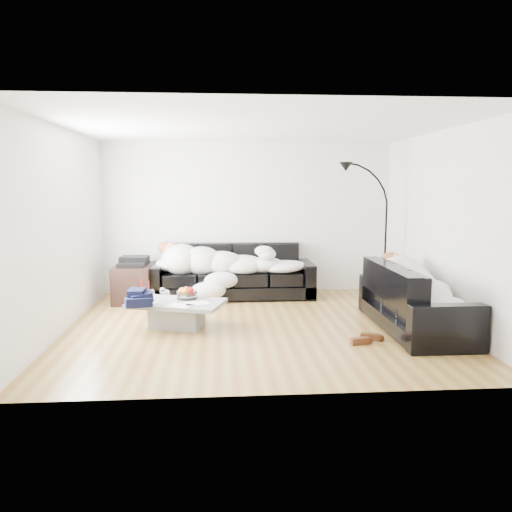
{
  "coord_description": "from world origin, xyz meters",
  "views": [
    {
      "loc": [
        -0.5,
        -6.47,
        1.85
      ],
      "look_at": [
        0.0,
        0.3,
        0.9
      ],
      "focal_mm": 35.0,
      "sensor_mm": 36.0,
      "label": 1
    }
  ],
  "objects": [
    {
      "name": "floor_lamp",
      "position": [
        2.15,
        1.29,
        0.98
      ],
      "size": [
        0.75,
        0.41,
        1.96
      ],
      "primitive_type": null,
      "rotation": [
        0.0,
        0.0,
        -0.19
      ],
      "color": "black",
      "rests_on": "ground"
    },
    {
      "name": "stereo",
      "position": [
        -1.89,
        1.6,
        0.65
      ],
      "size": [
        0.46,
        0.36,
        0.13
      ],
      "primitive_type": "cube",
      "rotation": [
        0.0,
        0.0,
        -0.05
      ],
      "color": "black",
      "rests_on": "av_cabinet"
    },
    {
      "name": "wine_glass_a",
      "position": [
        -1.26,
        0.08,
        0.44
      ],
      "size": [
        0.09,
        0.09,
        0.17
      ],
      "primitive_type": "cylinder",
      "rotation": [
        0.0,
        0.0,
        -0.19
      ],
      "color": "white",
      "rests_on": "coffee_table"
    },
    {
      "name": "shoes",
      "position": [
        1.22,
        -0.82,
        0.04
      ],
      "size": [
        0.39,
        0.29,
        0.09
      ],
      "primitive_type": null,
      "rotation": [
        0.0,
        0.0,
        0.01
      ],
      "color": "#472311",
      "rests_on": "ground"
    },
    {
      "name": "sofa_right",
      "position": [
        2.02,
        -0.32,
        0.42
      ],
      "size": [
        0.89,
        2.08,
        0.84
      ],
      "primitive_type": "cube",
      "rotation": [
        0.0,
        0.0,
        1.57
      ],
      "color": "black",
      "rests_on": "ground"
    },
    {
      "name": "candle_left",
      "position": [
        -1.55,
        0.24,
        0.48
      ],
      "size": [
        0.06,
        0.06,
        0.26
      ],
      "primitive_type": "cylinder",
      "rotation": [
        0.0,
        0.0,
        0.18
      ],
      "color": "maroon",
      "rests_on": "coffee_table"
    },
    {
      "name": "sleeper_right",
      "position": [
        2.02,
        -0.32,
        0.64
      ],
      "size": [
        0.75,
        1.78,
        0.44
      ],
      "primitive_type": null,
      "rotation": [
        0.0,
        0.0,
        1.57
      ],
      "color": "white",
      "rests_on": "sofa_right"
    },
    {
      "name": "newspaper_a",
      "position": [
        -0.8,
        -0.15,
        0.36
      ],
      "size": [
        0.35,
        0.3,
        0.01
      ],
      "primitive_type": "cube",
      "rotation": [
        0.0,
        0.0,
        0.25
      ],
      "color": "silver",
      "rests_on": "coffee_table"
    },
    {
      "name": "coffee_table",
      "position": [
        -1.07,
        -0.01,
        0.18
      ],
      "size": [
        1.35,
        1.02,
        0.35
      ],
      "primitive_type": "cube",
      "rotation": [
        0.0,
        0.0,
        -0.3
      ],
      "color": "#939699",
      "rests_on": "ground"
    },
    {
      "name": "navy_jacket",
      "position": [
        -1.52,
        -0.24,
        0.52
      ],
      "size": [
        0.38,
        0.33,
        0.17
      ],
      "primitive_type": null,
      "rotation": [
        0.0,
        0.0,
        0.13
      ],
      "color": "black",
      "rests_on": "coffee_table"
    },
    {
      "name": "wine_glass_b",
      "position": [
        -1.39,
        0.02,
        0.43
      ],
      "size": [
        0.08,
        0.08,
        0.16
      ],
      "primitive_type": "cylinder",
      "rotation": [
        0.0,
        0.0,
        0.25
      ],
      "color": "white",
      "rests_on": "coffee_table"
    },
    {
      "name": "ceiling",
      "position": [
        0.0,
        0.0,
        2.6
      ],
      "size": [
        5.0,
        5.0,
        0.0
      ],
      "primitive_type": "plane",
      "color": "white",
      "rests_on": "ground"
    },
    {
      "name": "av_cabinet",
      "position": [
        -1.89,
        1.6,
        0.29
      ],
      "size": [
        0.6,
        0.87,
        0.59
      ],
      "primitive_type": "cube",
      "rotation": [
        0.0,
        0.0,
        -0.02
      ],
      "color": "black",
      "rests_on": "ground"
    },
    {
      "name": "teal_cushion",
      "position": [
        1.96,
        0.33,
        0.72
      ],
      "size": [
        0.42,
        0.38,
        0.2
      ],
      "primitive_type": "ellipsoid",
      "rotation": [
        0.0,
        0.0,
        0.24
      ],
      "color": "#0B5348",
      "rests_on": "sofa_right"
    },
    {
      "name": "newspaper_b",
      "position": [
        -1.01,
        -0.26,
        0.36
      ],
      "size": [
        0.37,
        0.33,
        0.01
      ],
      "primitive_type": "cube",
      "rotation": [
        0.0,
        0.0,
        -0.46
      ],
      "color": "silver",
      "rests_on": "coffee_table"
    },
    {
      "name": "wall_left",
      "position": [
        -2.5,
        0.0,
        1.3
      ],
      "size": [
        0.02,
        4.5,
        2.6
      ],
      "primitive_type": "cube",
      "color": "silver",
      "rests_on": "ground"
    },
    {
      "name": "ground",
      "position": [
        0.0,
        0.0,
        0.0
      ],
      "size": [
        5.0,
        5.0,
        0.0
      ],
      "primitive_type": "plane",
      "color": "olive",
      "rests_on": "ground"
    },
    {
      "name": "candle_right",
      "position": [
        -1.46,
        0.22,
        0.46
      ],
      "size": [
        0.05,
        0.05,
        0.23
      ],
      "primitive_type": "cylinder",
      "rotation": [
        0.0,
        0.0,
        -0.32
      ],
      "color": "maroon",
      "rests_on": "coffee_table"
    },
    {
      "name": "fruit_bowl",
      "position": [
        -0.94,
        0.14,
        0.44
      ],
      "size": [
        0.28,
        0.28,
        0.17
      ],
      "primitive_type": "cylinder",
      "rotation": [
        0.0,
        0.0,
        0.01
      ],
      "color": "white",
      "rests_on": "coffee_table"
    },
    {
      "name": "wall_right",
      "position": [
        2.5,
        0.0,
        1.3
      ],
      "size": [
        0.02,
        4.5,
        2.6
      ],
      "primitive_type": "cube",
      "color": "silver",
      "rests_on": "ground"
    },
    {
      "name": "sofa_back",
      "position": [
        -0.28,
        1.78,
        0.44
      ],
      "size": [
        2.69,
        0.93,
        0.88
      ],
      "primitive_type": "cube",
      "color": "black",
      "rests_on": "ground"
    },
    {
      "name": "wall_back",
      "position": [
        0.0,
        2.25,
        1.3
      ],
      "size": [
        5.0,
        0.02,
        2.6
      ],
      "primitive_type": "cube",
      "color": "silver",
      "rests_on": "ground"
    },
    {
      "name": "sleeper_back",
      "position": [
        -0.28,
        1.73,
        0.65
      ],
      "size": [
        2.28,
        0.79,
        0.46
      ],
      "primitive_type": null,
      "color": "white",
      "rests_on": "sofa_back"
    },
    {
      "name": "wine_glass_c",
      "position": [
        -1.19,
        -0.05,
        0.43
      ],
      "size": [
        0.09,
        0.09,
        0.17
      ],
      "primitive_type": "cylinder",
      "rotation": [
        0.0,
        0.0,
        0.26
      ],
      "color": "white",
      "rests_on": "coffee_table"
    }
  ]
}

